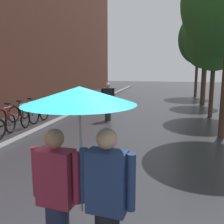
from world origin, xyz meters
TOP-DOWN VIEW (x-y plane):
  - kerb_strip at (-3.20, 10.00)m, footprint 0.30×36.00m
  - street_tree_2 at (3.35, 10.31)m, footprint 2.81×2.81m
  - street_tree_3 at (3.44, 14.31)m, footprint 2.52×2.52m
  - street_tree_4 at (3.42, 18.82)m, footprint 3.04×3.04m
  - parked_bicycle_5 at (-4.45, 6.31)m, footprint 1.12×0.76m
  - parked_bicycle_6 at (-4.46, 7.07)m, footprint 1.16×0.83m
  - parked_bicycle_7 at (-4.43, 7.87)m, footprint 1.15×0.82m
  - couple_under_umbrella at (0.58, 0.09)m, footprint 1.17×1.15m
  - pedestrian_walking_midground at (-1.17, 8.39)m, footprint 0.55×0.36m

SIDE VIEW (x-z plane):
  - kerb_strip at x=-3.20m, z-range 0.00..0.12m
  - parked_bicycle_5 at x=-4.45m, z-range -0.10..0.86m
  - parked_bicycle_6 at x=-4.46m, z-range -0.10..0.86m
  - parked_bicycle_7 at x=-4.43m, z-range -0.10..0.86m
  - pedestrian_walking_midground at x=-1.17m, z-range 0.02..1.67m
  - couple_under_umbrella at x=0.58m, z-range 0.36..2.50m
  - street_tree_3 at x=3.44m, z-range 1.08..6.26m
  - street_tree_2 at x=3.35m, z-range 1.06..6.40m
  - street_tree_4 at x=3.42m, z-range 1.26..7.68m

